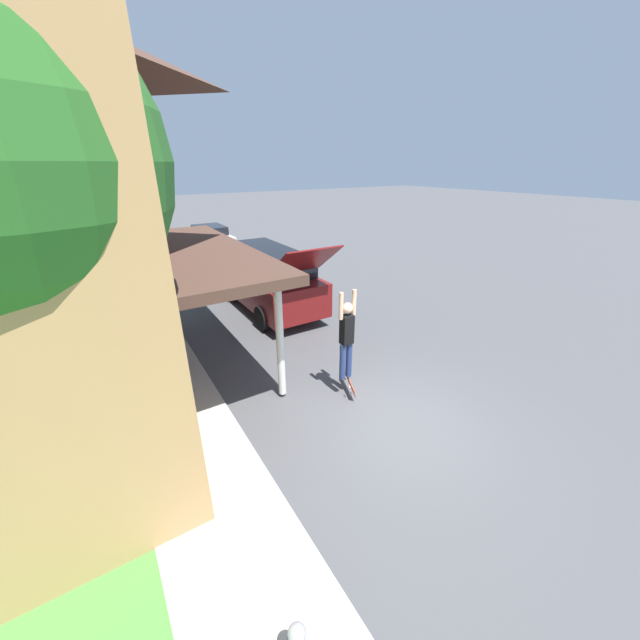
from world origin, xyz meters
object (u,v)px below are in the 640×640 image
at_px(skateboard, 349,382).
at_px(suv_parked, 267,277).
at_px(skateboarder, 347,335).
at_px(lawn_tree_far, 49,166).
at_px(car_down_street, 210,238).

bearing_deg(skateboard, suv_parked, 83.51).
bearing_deg(skateboarder, lawn_tree_far, 119.83).
height_order(skateboarder, skateboard, skateboarder).
relative_size(skateboarder, skateboard, 2.59).
bearing_deg(lawn_tree_far, skateboarder, -60.17).
xyz_separation_m(car_down_street, skateboarder, (-1.83, -16.15, 0.78)).
xyz_separation_m(suv_parked, skateboard, (-0.64, -5.64, -0.87)).
height_order(suv_parked, skateboarder, suv_parked).
xyz_separation_m(lawn_tree_far, suv_parked, (5.40, -2.50, -3.52)).
height_order(car_down_street, skateboard, car_down_street).
bearing_deg(suv_parked, skateboard, -96.49).
xyz_separation_m(suv_parked, skateboarder, (-0.75, -5.62, 0.33)).
bearing_deg(skateboard, lawn_tree_far, 120.34).
distance_m(lawn_tree_far, car_down_street, 11.06).
distance_m(suv_parked, car_down_street, 10.60).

